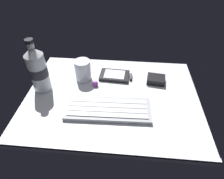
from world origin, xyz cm
name	(u,v)px	position (x,y,z in cm)	size (l,w,h in cm)	color
ground_plane	(112,98)	(0.00, -0.23, -0.99)	(64.00, 48.00, 2.80)	silver
keyboard	(108,109)	(-0.68, -7.73, 0.81)	(29.33, 11.91, 1.70)	#93969B
handheld_device	(116,76)	(0.66, 11.49, 0.73)	(13.12, 8.32, 1.50)	black
juice_cup	(83,71)	(-12.55, 9.25, 3.91)	(6.40, 6.40, 8.50)	silver
water_bottle	(38,69)	(-26.98, 1.66, 9.01)	(6.73, 6.73, 20.80)	silver
charger_block	(156,79)	(16.88, 9.73, 1.20)	(7.00, 5.60, 2.40)	black
trackball_mouse	(95,84)	(-7.00, 5.00, 1.10)	(2.20, 2.20, 2.20)	purple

